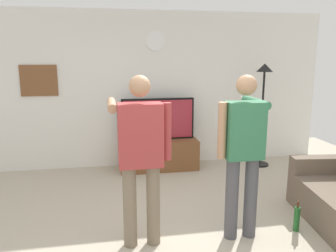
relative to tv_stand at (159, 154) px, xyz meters
The scene contains 10 objects.
ground_plane 2.62m from the tv_stand, 92.81° to the right, with size 8.40×8.40×0.00m, color #B2A893.
back_wall 1.15m from the tv_stand, 110.06° to the left, with size 6.40×0.10×2.70m, color silver.
tv_stand is the anchor object (origin of this frame).
television 0.62m from the tv_stand, 90.00° to the left, with size 1.25×0.07×0.72m.
wall_clock 1.95m from the tv_stand, 90.00° to the left, with size 0.33×0.33×0.03m, color white.
framed_picture 2.35m from the tv_stand, behind, with size 0.59×0.04×0.51m, color brown.
floor_lamp 2.10m from the tv_stand, ahead, with size 0.32×0.32×1.81m.
person_standing_nearer_lamp 2.54m from the tv_stand, 102.94° to the right, with size 0.62×0.78×1.76m.
person_standing_nearer_couch 2.56m from the tv_stand, 77.68° to the right, with size 0.57×0.78×1.76m.
beverage_bottle 2.70m from the tv_stand, 63.67° to the right, with size 0.07×0.07×0.35m.
Camera 1 is at (-0.73, -3.00, 1.94)m, focal length 36.12 mm.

